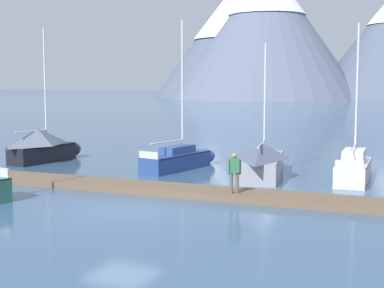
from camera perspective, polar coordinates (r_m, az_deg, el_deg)
ground_plane at (r=21.44m, az=-7.16°, el=-6.87°), size 700.00×700.00×0.00m
mountain_west_summit at (r=215.93m, az=4.93°, el=11.14°), size 65.35×65.35×44.51m
mountain_central_massif at (r=185.48m, az=7.63°, el=11.61°), size 61.62×61.62×43.70m
dock at (r=24.77m, az=-2.05°, el=-4.71°), size 26.42×3.93×0.30m
sailboat_nearest_berth at (r=35.86m, az=-14.87°, el=-0.17°), size 1.93×5.61×8.22m
sailboat_mid_dock_port at (r=31.80m, az=-1.05°, el=-1.50°), size 2.13×6.41×8.36m
sailboat_mid_dock_starboard at (r=29.65m, az=7.26°, el=-1.58°), size 3.54×7.78×6.95m
sailboat_far_berth at (r=29.18m, az=16.25°, el=-2.32°), size 1.86×5.82×7.79m
person_on_dock at (r=23.15m, az=4.35°, el=-2.70°), size 0.49×0.40×1.69m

